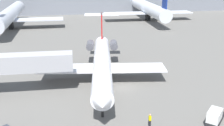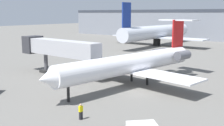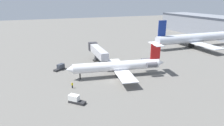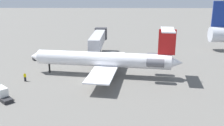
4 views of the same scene
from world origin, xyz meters
The scene contains 7 objects.
ground_plane centered at (0.00, 0.00, -0.05)m, with size 400.00×400.00×0.10m, color #66635E.
regional_jet centered at (-2.80, 2.94, 3.40)m, with size 21.81×30.75×9.64m.
jet_bridge centered at (-17.71, 0.37, 4.80)m, with size 17.84×3.58×6.49m.
ground_crew_marshaller centered at (0.69, -12.32, 0.86)m, with size 0.29×0.42×1.69m.
baggage_tug_lead centered at (8.80, -13.08, 0.84)m, with size 3.78×3.85×1.90m.
baggage_tug_trailing centered at (-15.28, -13.50, 0.84)m, with size 3.55×4.02×1.90m.
parked_airliner_west_end centered at (-25.15, 50.95, 4.46)m, with size 33.36×39.68×13.73m.
Camera 3 is at (49.52, -19.87, 22.79)m, focal length 31.69 mm.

